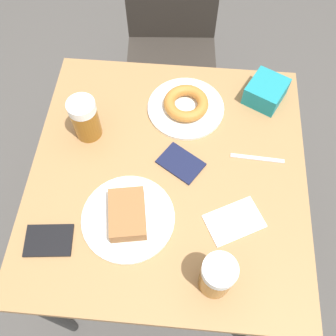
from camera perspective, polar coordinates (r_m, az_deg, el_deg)
ground_plane at (r=1.79m, az=0.00°, el=-11.85°), size 8.00×8.00×0.00m
table at (r=1.17m, az=0.00°, el=-2.17°), size 0.81×0.84×0.74m
chair at (r=1.74m, az=0.56°, el=20.38°), size 0.43×0.43×0.97m
plate_with_cake at (r=1.03m, az=-6.15°, el=-7.32°), size 0.26×0.26×0.05m
plate_with_donut at (r=1.22m, az=2.75°, el=9.52°), size 0.25×0.25×0.05m
beer_mug_left at (r=0.93m, az=7.47°, el=-16.02°), size 0.08×0.08×0.14m
beer_mug_center at (r=1.14m, az=-12.53°, el=7.35°), size 0.08×0.08×0.14m
napkin_folded at (r=1.05m, az=10.06°, el=-7.98°), size 0.18×0.16×0.00m
fork at (r=1.15m, az=13.44°, el=1.46°), size 0.16×0.02×0.00m
passport_near_edge at (r=1.06m, az=-17.71°, el=-10.46°), size 0.13×0.10×0.01m
passport_far_edge at (r=1.11m, az=1.95°, el=0.76°), size 0.15×0.14×0.01m
blue_pouch at (r=1.27m, az=14.70°, el=11.22°), size 0.15×0.16×0.07m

